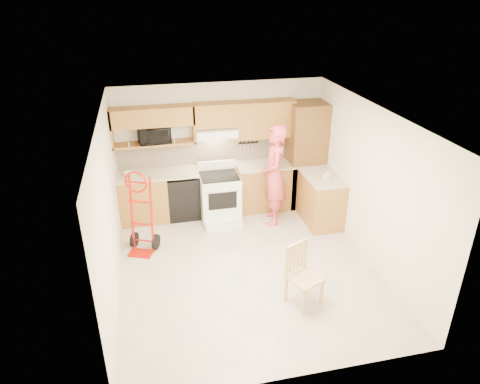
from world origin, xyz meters
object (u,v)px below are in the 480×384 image
object	(u,v)px
microwave	(154,134)
dining_chair	(305,276)
range	(220,194)
hand_truck	(140,217)
person	(274,175)

from	to	relation	value
microwave	dining_chair	xyz separation A→B (m)	(1.83, -3.12, -1.19)
range	hand_truck	xyz separation A→B (m)	(-1.48, -0.78, 0.12)
range	person	size ratio (longest dim) A/B	0.57
microwave	range	distance (m)	1.64
microwave	range	bearing A→B (deg)	-30.63
hand_truck	dining_chair	world-z (taller)	hand_truck
dining_chair	microwave	bearing A→B (deg)	95.61
microwave	hand_truck	distance (m)	1.63
dining_chair	hand_truck	bearing A→B (deg)	114.91
microwave	hand_truck	size ratio (longest dim) A/B	0.42
person	dining_chair	size ratio (longest dim) A/B	2.08
range	dining_chair	bearing A→B (deg)	-74.87
range	dining_chair	world-z (taller)	range
microwave	range	xyz separation A→B (m)	(1.11, -0.47, -1.11)
dining_chair	person	bearing A→B (deg)	59.28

